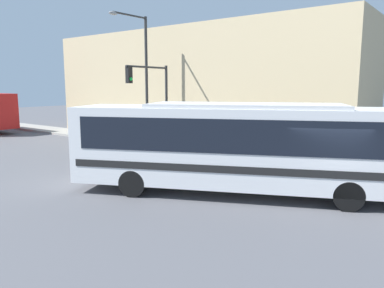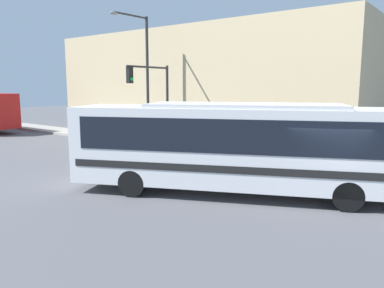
{
  "view_description": "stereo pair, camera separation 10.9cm",
  "coord_description": "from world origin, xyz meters",
  "px_view_note": "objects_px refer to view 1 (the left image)",
  "views": [
    {
      "loc": [
        -11.78,
        -3.49,
        3.73
      ],
      "look_at": [
        0.35,
        5.74,
        1.35
      ],
      "focal_mm": 35.0,
      "sensor_mm": 36.0,
      "label": 1
    },
    {
      "loc": [
        -11.71,
        -3.57,
        3.73
      ],
      "look_at": [
        0.35,
        5.74,
        1.35
      ],
      "focal_mm": 35.0,
      "sensor_mm": 36.0,
      "label": 2
    }
  ],
  "objects_px": {
    "fire_hydrant": "(273,150)",
    "pedestrian_mid_block": "(233,134)",
    "street_lamp": "(142,69)",
    "pedestrian_near_corner": "(261,140)",
    "parking_meter": "(198,135)",
    "traffic_light_pole": "(153,91)",
    "city_bus": "(244,143)"
  },
  "relations": [
    {
      "from": "fire_hydrant",
      "to": "traffic_light_pole",
      "type": "relative_size",
      "value": 0.18
    },
    {
      "from": "city_bus",
      "to": "pedestrian_near_corner",
      "type": "distance_m",
      "value": 6.69
    },
    {
      "from": "fire_hydrant",
      "to": "parking_meter",
      "type": "bearing_deg",
      "value": 90.0
    },
    {
      "from": "parking_meter",
      "to": "pedestrian_near_corner",
      "type": "height_order",
      "value": "pedestrian_near_corner"
    },
    {
      "from": "pedestrian_near_corner",
      "to": "parking_meter",
      "type": "bearing_deg",
      "value": 96.28
    },
    {
      "from": "fire_hydrant",
      "to": "pedestrian_mid_block",
      "type": "height_order",
      "value": "pedestrian_mid_block"
    },
    {
      "from": "fire_hydrant",
      "to": "pedestrian_mid_block",
      "type": "relative_size",
      "value": 0.46
    },
    {
      "from": "city_bus",
      "to": "traffic_light_pole",
      "type": "bearing_deg",
      "value": 36.56
    },
    {
      "from": "street_lamp",
      "to": "pedestrian_near_corner",
      "type": "xyz_separation_m",
      "value": [
        0.54,
        -7.89,
        -3.8
      ]
    },
    {
      "from": "traffic_light_pole",
      "to": "parking_meter",
      "type": "distance_m",
      "value": 3.66
    },
    {
      "from": "traffic_light_pole",
      "to": "parking_meter",
      "type": "relative_size",
      "value": 3.91
    },
    {
      "from": "pedestrian_mid_block",
      "to": "pedestrian_near_corner",
      "type": "bearing_deg",
      "value": -98.3
    },
    {
      "from": "city_bus",
      "to": "street_lamp",
      "type": "bearing_deg",
      "value": 36.69
    },
    {
      "from": "fire_hydrant",
      "to": "street_lamp",
      "type": "xyz_separation_m",
      "value": [
        -0.13,
        8.77,
        4.18
      ]
    },
    {
      "from": "parking_meter",
      "to": "traffic_light_pole",
      "type": "bearing_deg",
      "value": 112.55
    },
    {
      "from": "parking_meter",
      "to": "pedestrian_near_corner",
      "type": "xyz_separation_m",
      "value": [
        0.4,
        -3.67,
        -0.03
      ]
    },
    {
      "from": "city_bus",
      "to": "street_lamp",
      "type": "height_order",
      "value": "street_lamp"
    },
    {
      "from": "street_lamp",
      "to": "pedestrian_mid_block",
      "type": "height_order",
      "value": "street_lamp"
    },
    {
      "from": "parking_meter",
      "to": "pedestrian_mid_block",
      "type": "distance_m",
      "value": 2.0
    },
    {
      "from": "traffic_light_pole",
      "to": "pedestrian_near_corner",
      "type": "distance_m",
      "value": 6.81
    },
    {
      "from": "fire_hydrant",
      "to": "pedestrian_near_corner",
      "type": "relative_size",
      "value": 0.53
    },
    {
      "from": "pedestrian_near_corner",
      "to": "street_lamp",
      "type": "bearing_deg",
      "value": 93.89
    },
    {
      "from": "traffic_light_pole",
      "to": "street_lamp",
      "type": "relative_size",
      "value": 0.61
    },
    {
      "from": "fire_hydrant",
      "to": "traffic_light_pole",
      "type": "bearing_deg",
      "value": 98.38
    },
    {
      "from": "traffic_light_pole",
      "to": "street_lamp",
      "type": "bearing_deg",
      "value": 62.21
    },
    {
      "from": "city_bus",
      "to": "parking_meter",
      "type": "bearing_deg",
      "value": 22.06
    },
    {
      "from": "pedestrian_mid_block",
      "to": "parking_meter",
      "type": "bearing_deg",
      "value": 109.4
    },
    {
      "from": "traffic_light_pole",
      "to": "parking_meter",
      "type": "xyz_separation_m",
      "value": [
        1.04,
        -2.5,
        -2.46
      ]
    },
    {
      "from": "traffic_light_pole",
      "to": "pedestrian_near_corner",
      "type": "xyz_separation_m",
      "value": [
        1.44,
        -6.17,
        -2.5
      ]
    },
    {
      "from": "street_lamp",
      "to": "traffic_light_pole",
      "type": "bearing_deg",
      "value": -117.79
    },
    {
      "from": "fire_hydrant",
      "to": "parking_meter",
      "type": "relative_size",
      "value": 0.69
    },
    {
      "from": "traffic_light_pole",
      "to": "fire_hydrant",
      "type": "bearing_deg",
      "value": -81.62
    }
  ]
}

